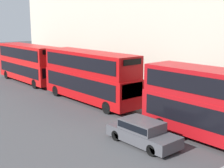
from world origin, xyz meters
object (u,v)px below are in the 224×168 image
bus_third_in_queue (28,62)px  pedestrian (149,101)px  car_hatchback (142,132)px  bus_second_in_queue (89,75)px  bus_leading (224,105)px

bus_third_in_queue → pedestrian: (2.04, -17.24, -1.59)m
bus_third_in_queue → car_hatchback: bearing=-98.9°
car_hatchback → pedestrian: bearing=39.9°
bus_second_in_queue → pedestrian: bus_second_in_queue is taller
bus_second_in_queue → pedestrian: 5.86m
bus_second_in_queue → bus_third_in_queue: bus_second_in_queue is taller
bus_second_in_queue → car_hatchback: size_ratio=2.40×
bus_second_in_queue → pedestrian: (2.04, -5.24, -1.66)m
bus_second_in_queue → car_hatchback: bearing=-109.2°
bus_third_in_queue → pedestrian: bus_third_in_queue is taller
bus_second_in_queue → pedestrian: size_ratio=6.24×
car_hatchback → pedestrian: pedestrian is taller
bus_leading → bus_third_in_queue: size_ratio=0.96×
car_hatchback → pedestrian: 7.09m
bus_leading → pedestrian: bearing=75.0°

